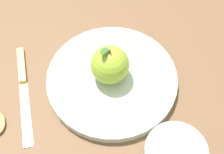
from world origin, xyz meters
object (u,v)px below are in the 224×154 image
at_px(apple, 110,65).
at_px(side_bowl, 175,154).
at_px(knife, 23,85).
at_px(dinner_plate, 112,79).

xyz_separation_m(apple, side_bowl, (-0.10, 0.17, -0.03)).
height_order(apple, knife, apple).
distance_m(dinner_plate, side_bowl, 0.19).
relative_size(dinner_plate, side_bowl, 2.43).
distance_m(dinner_plate, knife, 0.18).
xyz_separation_m(apple, knife, (0.17, -0.00, -0.05)).
height_order(dinner_plate, apple, apple).
xyz_separation_m(side_bowl, knife, (0.27, -0.17, -0.02)).
height_order(side_bowl, knife, side_bowl).
bearing_deg(side_bowl, apple, -60.51).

